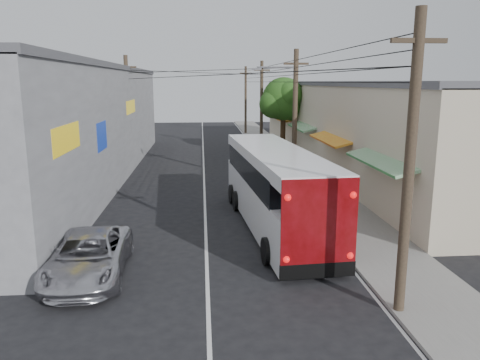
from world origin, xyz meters
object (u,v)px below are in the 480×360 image
Objects in this scene: pedestrian_far at (304,181)px; jeepney at (89,256)px; parked_suv at (268,175)px; parked_car_far at (254,146)px; pedestrian_near at (292,169)px; parked_car_mid at (250,149)px; coach_bus at (275,187)px.

jeepney is at bearing 43.53° from pedestrian_far.
parked_suv is (7.60, 12.49, 0.04)m from jeepney.
jeepney reaches higher than parked_car_far.
pedestrian_near is at bearing 19.56° from parked_suv.
parked_car_far is (0.66, 13.74, -0.07)m from parked_suv.
parked_car_far is at bearing 83.50° from parked_suv.
jeepney is 24.25m from parked_car_mid.
pedestrian_far is (0.94, -16.43, 0.29)m from parked_car_far.
parked_car_mid is 9.98m from pedestrian_near.
coach_bus is 7.15× the size of pedestrian_near.
parked_car_far is 13.09m from pedestrian_near.
pedestrian_near is 3.38m from pedestrian_far.
pedestrian_far is at bearing -87.70° from parked_car_far.
pedestrian_far is at bearing -62.96° from parked_suv.
parked_car_far is 16.45m from pedestrian_far.
parked_suv is (0.81, 7.65, -1.02)m from coach_bus.
parked_car_far is (8.26, 26.23, -0.03)m from jeepney.
parked_suv is 3.05× the size of pedestrian_far.
pedestrian_far is at bearing 82.82° from pedestrian_near.
coach_bus is 5.58m from pedestrian_far.
coach_bus is at bearing 33.45° from jeepney.
coach_bus is at bearing 60.85° from pedestrian_far.
jeepney is at bearing -125.06° from parked_suv.
parked_car_mid reaches higher than parked_suv.
pedestrian_far reaches higher than jeepney.
pedestrian_near is (1.60, -9.85, 0.16)m from parked_car_mid.
pedestrian_near is (0.94, -13.05, 0.28)m from parked_car_far.
parked_suv is 1.75m from pedestrian_near.
parked_car_mid reaches higher than jeepney.
coach_bus is at bearing -86.40° from parked_car_mid.
parked_suv is 3.07× the size of pedestrian_near.
jeepney is 27.50m from parked_car_far.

